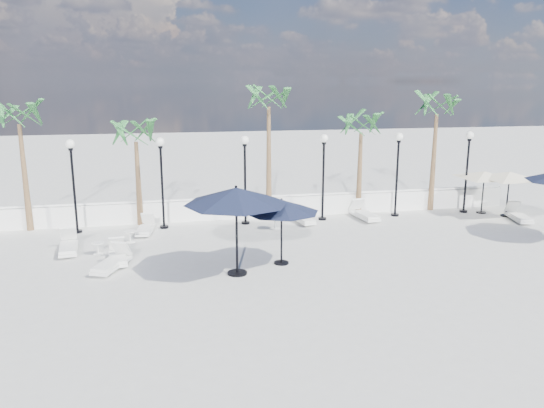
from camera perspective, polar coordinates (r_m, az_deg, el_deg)
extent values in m
plane|color=#ADACA7|center=(17.15, 0.47, -7.72)|extent=(100.00, 100.00, 0.00)
cube|color=white|center=(24.09, -3.23, -0.49)|extent=(26.00, 0.30, 0.90)
cube|color=white|center=(23.97, -3.25, 0.72)|extent=(26.00, 0.12, 0.08)
cylinder|color=black|center=(23.28, -20.17, -2.78)|extent=(0.36, 0.36, 0.10)
cylinder|color=black|center=(22.90, -20.50, 1.31)|extent=(0.10, 0.10, 3.50)
cylinder|color=black|center=(22.64, -20.85, 5.53)|extent=(0.18, 0.18, 0.10)
sphere|color=white|center=(22.61, -20.89, 6.06)|extent=(0.36, 0.36, 0.36)
cylinder|color=black|center=(22.99, -11.52, -2.43)|extent=(0.36, 0.36, 0.10)
cylinder|color=black|center=(22.60, -11.72, 1.73)|extent=(0.10, 0.10, 3.50)
cylinder|color=black|center=(22.34, -11.92, 6.01)|extent=(0.18, 0.18, 0.10)
sphere|color=white|center=(22.31, -11.95, 6.55)|extent=(0.36, 0.36, 0.36)
cylinder|color=black|center=(23.23, -2.86, -2.01)|extent=(0.36, 0.36, 0.10)
cylinder|color=black|center=(22.85, -2.91, 2.11)|extent=(0.10, 0.10, 3.50)
cylinder|color=black|center=(22.59, -2.96, 6.35)|extent=(0.18, 0.18, 0.10)
sphere|color=white|center=(22.56, -2.97, 6.88)|extent=(0.36, 0.36, 0.36)
cylinder|color=black|center=(23.98, 5.43, -1.57)|extent=(0.36, 0.36, 0.10)
cylinder|color=black|center=(23.61, 5.52, 2.42)|extent=(0.10, 0.10, 3.50)
cylinder|color=black|center=(23.36, 5.61, 6.53)|extent=(0.18, 0.18, 0.10)
sphere|color=white|center=(23.34, 5.63, 7.04)|extent=(0.36, 0.36, 0.36)
cylinder|color=black|center=(25.21, 13.07, -1.14)|extent=(0.36, 0.36, 0.10)
cylinder|color=black|center=(24.85, 13.27, 2.67)|extent=(0.10, 0.10, 3.50)
cylinder|color=black|center=(24.61, 13.48, 6.56)|extent=(0.18, 0.18, 0.10)
sphere|color=white|center=(24.59, 13.51, 7.05)|extent=(0.36, 0.36, 0.36)
cylinder|color=black|center=(26.83, 19.89, -0.73)|extent=(0.36, 0.36, 0.10)
cylinder|color=black|center=(26.50, 20.18, 2.84)|extent=(0.10, 0.10, 3.50)
cylinder|color=black|center=(26.28, 20.47, 6.49)|extent=(0.18, 0.18, 0.10)
sphere|color=white|center=(26.26, 20.50, 6.95)|extent=(0.36, 0.36, 0.36)
cone|color=brown|center=(23.99, -25.03, 2.51)|extent=(0.28, 0.28, 4.40)
cone|color=brown|center=(23.41, -14.18, 2.11)|extent=(0.28, 0.28, 3.60)
cone|color=brown|center=(23.70, -0.35, 4.36)|extent=(0.28, 0.28, 5.00)
cone|color=brown|center=(24.98, 9.39, 3.24)|extent=(0.28, 0.28, 3.80)
cone|color=brown|center=(26.45, 16.96, 4.27)|extent=(0.28, 0.28, 4.60)
cube|color=silver|center=(20.71, -21.04, -4.49)|extent=(0.84, 1.90, 0.10)
cube|color=silver|center=(20.44, -21.09, -4.40)|extent=(0.73, 1.30, 0.10)
cube|color=silver|center=(21.32, -21.06, -2.97)|extent=(0.63, 0.50, 0.57)
cube|color=silver|center=(19.05, -16.24, -5.65)|extent=(0.78, 1.79, 0.09)
cube|color=silver|center=(18.80, -16.23, -5.58)|extent=(0.68, 1.23, 0.09)
cube|color=silver|center=(19.62, -16.39, -4.06)|extent=(0.59, 0.47, 0.54)
cube|color=silver|center=(18.41, -16.87, -6.33)|extent=(1.27, 1.91, 0.10)
cube|color=silver|center=(18.17, -17.25, -6.26)|extent=(1.00, 1.35, 0.10)
cube|color=silver|center=(18.91, -15.89, -4.60)|extent=(0.69, 0.62, 0.57)
cube|color=silver|center=(22.34, -13.45, -2.75)|extent=(0.80, 1.74, 0.09)
cube|color=silver|center=(22.10, -13.56, -2.66)|extent=(0.68, 1.19, 0.09)
cube|color=silver|center=(22.90, -13.20, -1.48)|extent=(0.58, 0.47, 0.52)
cube|color=silver|center=(24.29, 9.88, -1.27)|extent=(0.88, 1.98, 0.10)
cube|color=silver|center=(24.04, 10.19, -1.15)|extent=(0.76, 1.36, 0.10)
cube|color=silver|center=(24.86, 9.06, 0.00)|extent=(0.65, 0.53, 0.60)
cube|color=silver|center=(23.37, 3.29, -1.71)|extent=(0.85, 1.72, 0.09)
cube|color=silver|center=(23.15, 3.53, -1.61)|extent=(0.72, 1.19, 0.09)
cube|color=silver|center=(23.87, 2.61, -0.57)|extent=(0.58, 0.48, 0.51)
cube|color=silver|center=(26.03, 25.00, -1.37)|extent=(0.99, 1.89, 0.10)
cube|color=silver|center=(25.79, 25.23, -1.27)|extent=(0.82, 1.31, 0.10)
cube|color=silver|center=(26.61, 24.45, -0.23)|extent=(0.65, 0.54, 0.56)
cylinder|color=silver|center=(21.31, -14.98, -3.95)|extent=(0.36, 0.36, 0.03)
cylinder|color=silver|center=(21.25, -15.01, -3.43)|extent=(0.05, 0.05, 0.43)
cylinder|color=silver|center=(21.19, -15.05, -2.86)|extent=(0.46, 0.46, 0.03)
cylinder|color=silver|center=(20.19, -18.17, -5.12)|extent=(0.35, 0.35, 0.03)
cylinder|color=silver|center=(20.13, -18.21, -4.59)|extent=(0.05, 0.05, 0.42)
cylinder|color=silver|center=(20.07, -18.25, -4.00)|extent=(0.45, 0.45, 0.03)
cylinder|color=silver|center=(22.38, 0.32, -2.67)|extent=(0.45, 0.45, 0.03)
cylinder|color=silver|center=(22.31, 0.32, -2.04)|extent=(0.07, 0.07, 0.54)
cylinder|color=silver|center=(22.24, 0.33, -1.34)|extent=(0.58, 0.58, 0.03)
cylinder|color=black|center=(17.32, -3.75, -7.41)|extent=(0.64, 0.64, 0.07)
cylinder|color=black|center=(16.89, -3.82, -3.07)|extent=(0.08, 0.08, 2.80)
cone|color=black|center=(16.60, -3.88, 0.89)|extent=(3.31, 3.31, 0.51)
sphere|color=black|center=(16.54, -3.90, 1.86)|extent=(0.09, 0.09, 0.09)
cylinder|color=black|center=(18.24, 1.01, -6.33)|extent=(0.51, 0.51, 0.05)
cylinder|color=black|center=(17.91, 1.02, -3.12)|extent=(0.06, 0.06, 2.19)
cone|color=black|center=(17.68, 1.04, -0.22)|extent=(2.55, 2.55, 0.41)
sphere|color=black|center=(17.63, 1.04, 0.50)|extent=(0.07, 0.07, 0.07)
cylinder|color=black|center=(26.98, 21.56, -0.85)|extent=(0.45, 0.45, 0.05)
cylinder|color=black|center=(26.78, 21.73, 1.15)|extent=(0.06, 0.06, 1.97)
pyramid|color=beige|center=(26.61, 21.92, 3.27)|extent=(4.36, 4.36, 0.30)
cylinder|color=black|center=(26.78, 23.83, -1.15)|extent=(0.48, 0.48, 0.05)
cylinder|color=black|center=(26.57, 24.03, 0.95)|extent=(0.06, 0.06, 2.06)
pyramid|color=beige|center=(26.39, 24.24, 3.18)|extent=(4.47, 4.47, 0.32)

